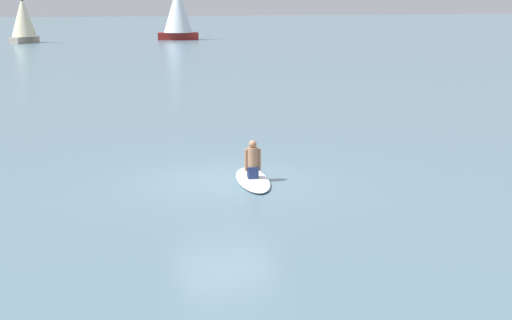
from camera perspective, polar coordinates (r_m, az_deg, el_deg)
The scene contains 5 objects.
ground_plane at distance 18.00m, azimuth -2.55°, elevation -1.72°, with size 400.00×400.00×0.00m, color slate.
surfboard at distance 17.98m, azimuth -0.27°, elevation -1.58°, with size 2.68×0.80×0.10m, color white.
person_paddler at distance 17.86m, azimuth -0.27°, elevation -0.07°, with size 0.43×0.36×0.97m.
sailboat_far_left at distance 82.38m, azimuth -18.20°, elevation 10.74°, with size 3.73×3.73×5.55m.
sailboat_distant at distance 85.25m, azimuth -6.32°, elevation 11.79°, with size 4.95×3.98×7.01m.
Camera 1 is at (5.01, 16.70, 4.47)m, focal length 49.79 mm.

